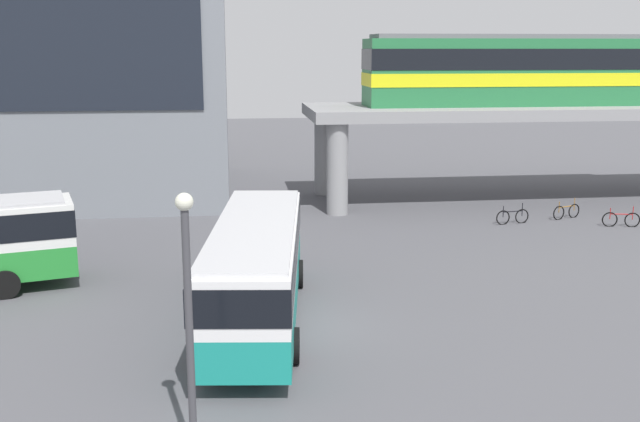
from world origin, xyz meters
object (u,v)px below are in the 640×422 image
(station_building, at_px, (26,19))
(bicycle_red, at_px, (621,219))
(bus_main, at_px, (256,261))
(bicycle_black, at_px, (512,217))
(train, at_px, (531,69))
(bicycle_brown, at_px, (566,212))

(station_building, xyz_separation_m, bicycle_red, (30.00, -12.80, -9.70))
(bus_main, bearing_deg, bicycle_black, 42.50)
(train, xyz_separation_m, bicycle_black, (-2.97, -5.97, -6.93))
(station_building, height_order, bicycle_black, station_building)
(bicycle_brown, relative_size, bicycle_red, 0.96)
(train, relative_size, bicycle_brown, 10.91)
(train, xyz_separation_m, bus_main, (-15.93, -17.84, -5.30))
(station_building, height_order, bus_main, station_building)
(train, height_order, bicycle_black, train)
(bicycle_brown, bearing_deg, bicycle_red, -47.48)
(bicycle_brown, height_order, bicycle_red, same)
(train, bearing_deg, station_building, 168.68)
(station_building, distance_m, bicycle_brown, 31.69)
(station_building, bearing_deg, bus_main, -62.73)
(train, xyz_separation_m, bicycle_red, (1.99, -7.19, -6.93))
(bicycle_brown, distance_m, bicycle_red, 2.71)
(train, height_order, bus_main, train)
(bicycle_black, bearing_deg, bicycle_brown, 13.80)
(station_building, distance_m, bicycle_red, 34.03)
(bicycle_red, distance_m, bicycle_black, 5.11)
(bus_main, height_order, bicycle_brown, bus_main)
(train, relative_size, bicycle_red, 10.50)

